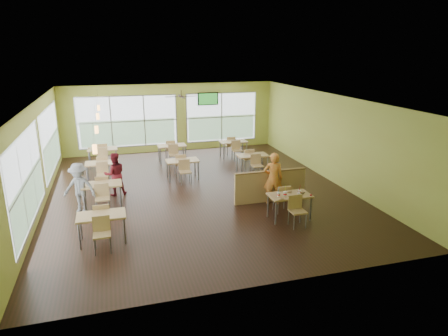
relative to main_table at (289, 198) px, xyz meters
The scene contains 20 objects.
room 3.73m from the main_table, 123.69° to the left, with size 12.00×12.04×3.20m.
window_bays 7.70m from the main_table, 127.41° to the left, with size 9.24×10.24×2.38m.
main_table is the anchor object (origin of this frame).
half_wall_divider 1.45m from the main_table, 90.00° to the left, with size 2.40×0.14×1.04m.
dining_tables 5.61m from the main_table, 122.91° to the left, with size 6.92×8.72×0.87m.
pendant_lights 6.62m from the main_table, 144.75° to the left, with size 0.11×7.31×0.86m.
ceiling_fan 6.73m from the main_table, 108.43° to the left, with size 1.25×1.25×0.29m.
tv_backwall 9.08m from the main_table, 91.29° to the left, with size 1.00×0.07×0.60m.
man_plaid 1.24m from the main_table, 89.76° to the left, with size 0.62×0.40×1.68m, color #E64319.
patron_maroon 5.89m from the main_table, 144.27° to the left, with size 0.71×0.55×1.46m, color maroon.
patron_grey 6.25m from the main_table, 159.10° to the left, with size 0.99×0.57×1.53m, color slate.
cup_blue 0.43m from the main_table, 168.86° to the right, with size 0.09×0.09×0.34m.
cup_yellow 0.30m from the main_table, 151.17° to the right, with size 0.11×0.11×0.38m.
cup_red_near 0.33m from the main_table, 49.43° to the right, with size 0.08×0.08×0.30m.
cup_red_far 0.34m from the main_table, ahead, with size 0.09×0.09×0.32m.
food_basket 0.40m from the main_table, ahead, with size 0.22×0.22×0.05m.
ketchup_cup 0.61m from the main_table, 23.56° to the right, with size 0.06×0.06×0.03m, color #AE0810.
wrapper_left 0.52m from the main_table, 143.41° to the right, with size 0.16×0.15×0.04m, color #A47D4F.
wrapper_mid 0.23m from the main_table, 75.61° to the left, with size 0.18×0.16×0.05m, color #A47D4F.
wrapper_right 0.36m from the main_table, 55.42° to the right, with size 0.15×0.14×0.04m, color #A47D4F.
Camera 1 is at (-2.79, -12.80, 4.78)m, focal length 32.00 mm.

